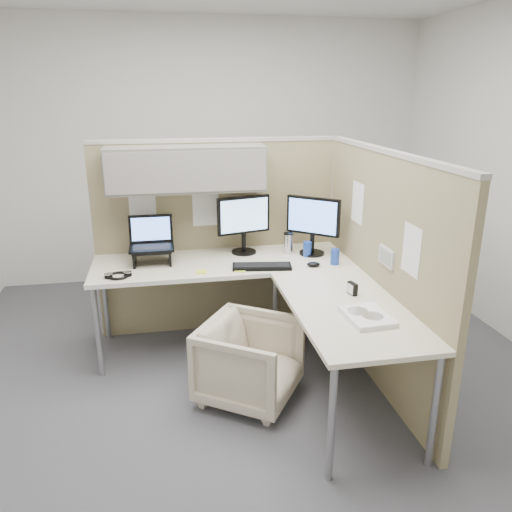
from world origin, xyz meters
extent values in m
plane|color=#45454C|center=(0.00, 0.00, 0.00)|extent=(4.50, 4.50, 0.00)
cube|color=#968962|center=(-0.10, 0.90, 0.80)|extent=(2.00, 0.05, 1.60)
cube|color=#A8A399|center=(-0.10, 0.90, 1.61)|extent=(2.00, 0.06, 0.03)
cube|color=slate|center=(-0.35, 0.75, 1.42)|extent=(1.20, 0.34, 0.34)
cube|color=gray|center=(-0.35, 0.57, 1.42)|extent=(1.18, 0.01, 0.30)
plane|color=white|center=(-0.70, 0.87, 1.15)|extent=(0.26, 0.00, 0.26)
plane|color=white|center=(-0.20, 0.87, 1.08)|extent=(0.26, 0.00, 0.26)
cube|color=#968962|center=(0.90, -0.10, 0.80)|extent=(0.05, 2.00, 1.60)
cube|color=#A8A399|center=(0.90, -0.10, 1.61)|extent=(0.06, 2.00, 0.03)
cube|color=#A8A399|center=(0.90, 0.90, 0.80)|extent=(0.06, 0.06, 1.60)
cube|color=silver|center=(0.87, -0.25, 0.96)|extent=(0.02, 0.20, 0.12)
cube|color=gray|center=(0.86, -0.25, 0.96)|extent=(0.00, 0.16, 0.09)
plane|color=white|center=(0.87, 0.30, 1.20)|extent=(0.00, 0.26, 0.26)
plane|color=white|center=(0.87, -0.55, 1.10)|extent=(0.00, 0.26, 0.26)
cube|color=beige|center=(-0.10, 0.54, 0.71)|extent=(2.00, 0.68, 0.03)
cube|color=beige|center=(0.54, -0.45, 0.71)|extent=(0.68, 1.30, 0.03)
cube|color=white|center=(-0.10, 0.20, 0.71)|extent=(2.00, 0.02, 0.03)
cylinder|color=gray|center=(-1.05, 0.25, 0.35)|extent=(0.04, 0.04, 0.70)
cylinder|color=gray|center=(-1.05, 0.83, 0.35)|extent=(0.04, 0.04, 0.70)
cylinder|color=gray|center=(0.25, -1.05, 0.35)|extent=(0.04, 0.04, 0.70)
cylinder|color=gray|center=(0.83, -1.05, 0.35)|extent=(0.04, 0.04, 0.70)
cylinder|color=gray|center=(0.25, 0.25, 0.35)|extent=(0.04, 0.04, 0.70)
imported|color=beige|center=(-0.03, -0.23, 0.30)|extent=(0.79, 0.80, 0.61)
cylinder|color=black|center=(0.09, 0.71, 0.74)|extent=(0.20, 0.20, 0.02)
cylinder|color=black|center=(0.09, 0.71, 0.82)|extent=(0.04, 0.04, 0.15)
cube|color=black|center=(0.09, 0.71, 1.05)|extent=(0.44, 0.14, 0.30)
cube|color=#8CB9F1|center=(0.09, 0.69, 1.05)|extent=(0.39, 0.10, 0.26)
cylinder|color=black|center=(0.62, 0.57, 0.74)|extent=(0.20, 0.20, 0.02)
cylinder|color=black|center=(0.62, 0.57, 0.82)|extent=(0.04, 0.04, 0.15)
cube|color=black|center=(0.62, 0.57, 1.05)|extent=(0.36, 0.31, 0.30)
cube|color=#578BEC|center=(0.61, 0.56, 1.05)|extent=(0.31, 0.26, 0.26)
cube|color=black|center=(-0.64, 0.57, 0.84)|extent=(0.29, 0.23, 0.01)
cube|color=black|center=(-0.77, 0.57, 0.79)|extent=(0.02, 0.22, 0.12)
cube|color=black|center=(-0.51, 0.57, 0.79)|extent=(0.02, 0.22, 0.12)
cube|color=black|center=(-0.64, 0.57, 0.86)|extent=(0.33, 0.23, 0.02)
cube|color=black|center=(-0.64, 0.71, 0.97)|extent=(0.33, 0.06, 0.21)
cube|color=#598CF2|center=(-0.64, 0.71, 0.97)|extent=(0.29, 0.04, 0.17)
cube|color=black|center=(0.16, 0.32, 0.74)|extent=(0.45, 0.21, 0.02)
ellipsoid|color=black|center=(0.54, 0.28, 0.75)|extent=(0.11, 0.08, 0.04)
cylinder|color=silver|center=(0.44, 0.63, 0.81)|extent=(0.08, 0.08, 0.16)
cylinder|color=black|center=(0.44, 0.63, 0.89)|extent=(0.08, 0.08, 0.01)
cylinder|color=#1E3FA5|center=(0.72, 0.30, 0.79)|extent=(0.07, 0.07, 0.12)
cylinder|color=#1E3FA5|center=(0.57, 0.52, 0.79)|extent=(0.07, 0.07, 0.12)
cube|color=#D9E33B|center=(-0.29, 0.31, 0.73)|extent=(0.08, 0.08, 0.01)
cube|color=#D9E33B|center=(-0.01, 0.29, 0.73)|extent=(0.10, 0.10, 0.01)
torus|color=black|center=(-0.88, 0.32, 0.74)|extent=(0.17, 0.17, 0.02)
cylinder|color=black|center=(-0.95, 0.31, 0.75)|extent=(0.06, 0.06, 0.03)
cylinder|color=black|center=(-0.81, 0.33, 0.75)|extent=(0.06, 0.06, 0.03)
cube|color=white|center=(0.58, -0.65, 0.74)|extent=(0.26, 0.32, 0.03)
cylinder|color=silver|center=(0.60, -0.68, 0.76)|extent=(0.12, 0.12, 0.00)
cylinder|color=silver|center=(0.54, -0.60, 0.76)|extent=(0.12, 0.12, 0.00)
cube|color=black|center=(0.63, -0.29, 0.77)|extent=(0.05, 0.08, 0.08)
cube|color=white|center=(0.62, -0.29, 0.77)|extent=(0.02, 0.06, 0.06)
camera|label=1|loc=(-0.54, -3.11, 1.99)|focal=35.00mm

